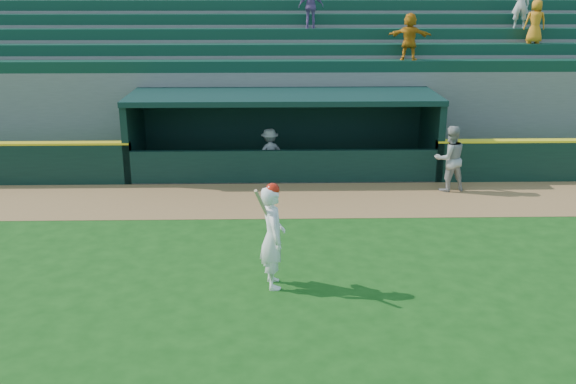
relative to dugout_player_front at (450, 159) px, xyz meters
name	(u,v)px	position (x,y,z in m)	size (l,w,h in m)	color
ground	(290,278)	(-4.67, -5.66, -0.94)	(120.00, 120.00, 0.00)	#154411
warning_track	(285,200)	(-4.67, -0.76, -0.93)	(40.00, 3.00, 0.01)	olive
dugout_player_front	(450,159)	(0.00, 0.00, 0.00)	(0.91, 0.71, 1.88)	#A0A09B
dugout_player_inside	(270,153)	(-5.09, 1.56, -0.20)	(0.96, 0.55, 1.48)	#9F9F9A
dugout	(283,127)	(-4.67, 2.34, 0.42)	(9.40, 2.80, 2.46)	#60605C
stands	(282,75)	(-4.65, 6.90, 1.45)	(34.50, 6.31, 7.03)	slate
batter_at_plate	(273,236)	(-5.00, -5.98, 0.10)	(0.64, 0.85, 2.11)	white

